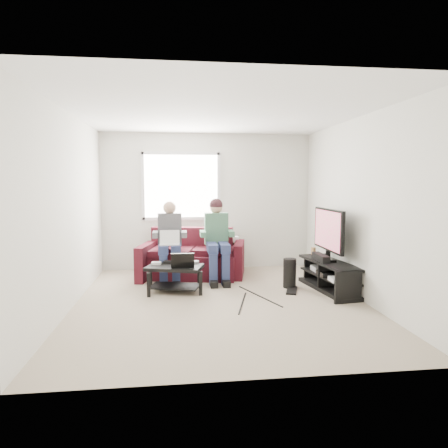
% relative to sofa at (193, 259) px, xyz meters
% --- Properties ---
extents(floor, '(4.50, 4.50, 0.00)m').
position_rel_sofa_xyz_m(floor, '(0.31, -1.58, -0.32)').
color(floor, tan).
rests_on(floor, ground).
extents(ceiling, '(4.50, 4.50, 0.00)m').
position_rel_sofa_xyz_m(ceiling, '(0.31, -1.58, 2.28)').
color(ceiling, white).
rests_on(ceiling, wall_back).
extents(wall_back, '(4.50, 0.00, 4.50)m').
position_rel_sofa_xyz_m(wall_back, '(0.31, 0.67, 0.98)').
color(wall_back, silver).
rests_on(wall_back, floor).
extents(wall_front, '(4.50, 0.00, 4.50)m').
position_rel_sofa_xyz_m(wall_front, '(0.31, -3.83, 0.98)').
color(wall_front, silver).
rests_on(wall_front, floor).
extents(wall_left, '(0.00, 4.50, 4.50)m').
position_rel_sofa_xyz_m(wall_left, '(-1.69, -1.58, 0.98)').
color(wall_left, silver).
rests_on(wall_left, floor).
extents(wall_right, '(0.00, 4.50, 4.50)m').
position_rel_sofa_xyz_m(wall_right, '(2.31, -1.58, 0.98)').
color(wall_right, silver).
rests_on(wall_right, floor).
extents(window, '(1.48, 0.04, 1.28)m').
position_rel_sofa_xyz_m(window, '(-0.19, 0.65, 1.28)').
color(window, white).
rests_on(window, wall_back).
extents(sofa, '(1.98, 1.15, 0.85)m').
position_rel_sofa_xyz_m(sofa, '(0.00, 0.00, 0.00)').
color(sofa, '#401014').
rests_on(sofa, floor).
extents(person_left, '(0.40, 0.71, 1.35)m').
position_rel_sofa_xyz_m(person_left, '(-0.40, -0.32, 0.43)').
color(person_left, navy).
rests_on(person_left, sofa).
extents(person_right, '(0.40, 0.71, 1.39)m').
position_rel_sofa_xyz_m(person_right, '(0.40, -0.30, 0.49)').
color(person_right, navy).
rests_on(person_right, sofa).
extents(laptop_silver, '(0.36, 0.29, 0.24)m').
position_rel_sofa_xyz_m(laptop_silver, '(-0.40, -0.53, 0.40)').
color(laptop_silver, silver).
rests_on(laptop_silver, person_left).
extents(coffee_table, '(0.93, 0.71, 0.41)m').
position_rel_sofa_xyz_m(coffee_table, '(-0.32, -1.00, -0.01)').
color(coffee_table, black).
rests_on(coffee_table, floor).
extents(laptop_black, '(0.39, 0.33, 0.24)m').
position_rel_sofa_xyz_m(laptop_black, '(-0.20, -1.08, 0.22)').
color(laptop_black, black).
rests_on(laptop_black, coffee_table).
extents(controller_a, '(0.15, 0.11, 0.04)m').
position_rel_sofa_xyz_m(controller_a, '(-0.60, -0.88, 0.12)').
color(controller_a, silver).
rests_on(controller_a, coffee_table).
extents(controller_b, '(0.16, 0.13, 0.04)m').
position_rel_sofa_xyz_m(controller_b, '(-0.42, -0.82, 0.12)').
color(controller_b, black).
rests_on(controller_b, coffee_table).
extents(controller_c, '(0.16, 0.14, 0.04)m').
position_rel_sofa_xyz_m(controller_c, '(-0.02, -0.85, 0.12)').
color(controller_c, gray).
rests_on(controller_c, coffee_table).
extents(tv_stand, '(0.60, 1.42, 0.45)m').
position_rel_sofa_xyz_m(tv_stand, '(2.07, -1.19, -0.11)').
color(tv_stand, black).
rests_on(tv_stand, floor).
extents(tv, '(0.12, 1.10, 0.81)m').
position_rel_sofa_xyz_m(tv, '(2.06, -1.09, 0.60)').
color(tv, black).
rests_on(tv, tv_stand).
extents(soundbar, '(0.12, 0.50, 0.10)m').
position_rel_sofa_xyz_m(soundbar, '(1.95, -1.09, 0.19)').
color(soundbar, black).
rests_on(soundbar, tv_stand).
extents(drink_cup, '(0.08, 0.08, 0.12)m').
position_rel_sofa_xyz_m(drink_cup, '(2.02, -0.56, 0.20)').
color(drink_cup, '#B5844E').
rests_on(drink_cup, tv_stand).
extents(console_white, '(0.30, 0.22, 0.06)m').
position_rel_sofa_xyz_m(console_white, '(2.07, -1.59, -0.04)').
color(console_white, silver).
rests_on(console_white, tv_stand).
extents(console_grey, '(0.34, 0.26, 0.08)m').
position_rel_sofa_xyz_m(console_grey, '(2.07, -0.89, -0.03)').
color(console_grey, gray).
rests_on(console_grey, tv_stand).
extents(console_black, '(0.38, 0.30, 0.07)m').
position_rel_sofa_xyz_m(console_black, '(2.07, -1.24, -0.04)').
color(console_black, black).
rests_on(console_black, tv_stand).
extents(subwoofer, '(0.21, 0.21, 0.47)m').
position_rel_sofa_xyz_m(subwoofer, '(1.50, -0.95, -0.08)').
color(subwoofer, black).
rests_on(subwoofer, floor).
extents(keyboard_floor, '(0.30, 0.48, 0.03)m').
position_rel_sofa_xyz_m(keyboard_floor, '(1.47, -1.17, -0.30)').
color(keyboard_floor, black).
rests_on(keyboard_floor, floor).
extents(end_table, '(0.37, 0.37, 0.65)m').
position_rel_sofa_xyz_m(end_table, '(0.77, 0.42, -0.03)').
color(end_table, black).
rests_on(end_table, floor).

